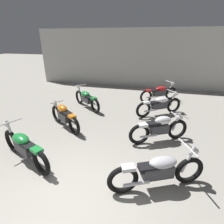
% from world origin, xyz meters
% --- Properties ---
extents(ground_plane, '(60.00, 60.00, 0.00)m').
position_xyz_m(ground_plane, '(0.00, 0.00, 0.00)').
color(ground_plane, gray).
extents(back_wall, '(13.24, 0.24, 3.60)m').
position_xyz_m(back_wall, '(0.00, 9.47, 1.80)').
color(back_wall, '#B2B2AD').
rests_on(back_wall, ground).
extents(motorcycle_left_row_0, '(2.03, 1.05, 0.97)m').
position_xyz_m(motorcycle_left_row_0, '(-1.66, 1.00, 0.45)').
color(motorcycle_left_row_0, black).
rests_on(motorcycle_left_row_0, ground).
extents(motorcycle_left_row_1, '(1.69, 1.19, 0.88)m').
position_xyz_m(motorcycle_left_row_1, '(-1.60, 2.99, 0.46)').
color(motorcycle_left_row_1, black).
rests_on(motorcycle_left_row_1, ground).
extents(motorcycle_left_row_2, '(1.76, 1.45, 0.97)m').
position_xyz_m(motorcycle_left_row_2, '(-1.60, 5.05, 0.45)').
color(motorcycle_left_row_2, black).
rests_on(motorcycle_left_row_2, ground).
extents(motorcycle_right_row_0, '(2.00, 1.10, 0.97)m').
position_xyz_m(motorcycle_right_row_0, '(1.69, 0.96, 0.45)').
color(motorcycle_right_row_0, black).
rests_on(motorcycle_right_row_0, ground).
extents(motorcycle_right_row_1, '(1.77, 1.06, 0.88)m').
position_xyz_m(motorcycle_right_row_1, '(1.69, 2.90, 0.46)').
color(motorcycle_right_row_1, black).
rests_on(motorcycle_right_row_1, ground).
extents(motorcycle_right_row_2, '(1.82, 1.36, 0.97)m').
position_xyz_m(motorcycle_right_row_2, '(1.66, 5.06, 0.45)').
color(motorcycle_right_row_2, black).
rests_on(motorcycle_right_row_2, ground).
extents(motorcycle_right_row_3, '(1.83, 1.35, 0.97)m').
position_xyz_m(motorcycle_right_row_3, '(1.62, 6.87, 0.45)').
color(motorcycle_right_row_3, black).
rests_on(motorcycle_right_row_3, ground).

